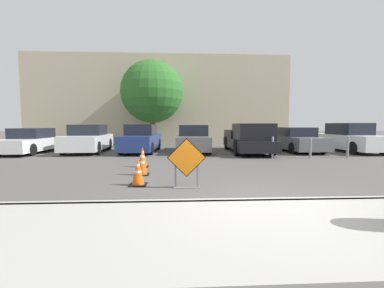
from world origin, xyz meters
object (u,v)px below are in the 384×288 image
Objects in this scene: road_closed_sign at (187,162)px; bollard_nearest at (273,147)px; traffic_cone_third at (143,157)px; parked_car_nearest at (32,141)px; parked_car_third at (141,139)px; traffic_cone_second at (142,163)px; bollard_second at (310,148)px; bollard_third at (348,146)px; parked_car_sixth at (349,139)px; parked_car_fourth at (194,139)px; parked_car_second at (88,139)px; traffic_cone_nearest at (138,172)px; parked_car_fifth at (296,140)px; pickup_truck at (249,140)px.

road_closed_sign is 6.81m from bollard_nearest.
parked_car_nearest reaches higher than traffic_cone_third.
parked_car_third is (-2.33, 8.59, 0.08)m from road_closed_sign.
traffic_cone_second is 0.86× the size of bollard_second.
parked_car_third reaches higher than traffic_cone_second.
bollard_nearest is (6.50, -3.20, -0.19)m from parked_car_third.
parked_car_sixth is at bearing 54.46° from bollard_third.
bollard_nearest is (3.48, -3.29, -0.17)m from parked_car_fourth.
parked_car_second is at bearing 121.66° from road_closed_sign.
parked_car_nearest is (-6.85, 5.19, 0.26)m from traffic_cone_third.
parked_car_fifth is at bearing 45.47° from traffic_cone_nearest.
bollard_nearest is (4.17, 5.38, -0.12)m from road_closed_sign.
parked_car_nearest is at bearing -1.39° from parked_car_fifth.
traffic_cone_nearest is 0.16× the size of parked_car_fifth.
parked_car_sixth is (6.06, 0.39, 0.02)m from pickup_truck.
traffic_cone_nearest is 7.38m from bollard_nearest.
parked_car_sixth is at bearing 35.19° from traffic_cone_nearest.
parked_car_second is at bearing 163.79° from bollard_second.
parked_car_sixth is at bearing 26.23° from bollard_nearest.
road_closed_sign reaches higher than traffic_cone_third.
traffic_cone_nearest is 8.53m from parked_car_fourth.
road_closed_sign is 0.28× the size of parked_car_fifth.
traffic_cone_third is (-0.27, 2.89, 0.03)m from traffic_cone_nearest.
bollard_third is at bearing 107.27° from parked_car_fifth.
parked_car_nearest is 1.02× the size of parked_car_third.
road_closed_sign is 1.75× the size of traffic_cone_nearest.
traffic_cone_nearest is at bearing -151.00° from bollard_third.
traffic_cone_third is 0.17× the size of parked_car_second.
parked_car_fifth is at bearing 39.86° from traffic_cone_second.
parked_car_sixth is at bearing 39.83° from road_closed_sign.
parked_car_sixth reaches higher than road_closed_sign.
parked_car_fifth is at bearing 108.77° from bollard_third.
parked_car_third is at bearing 175.49° from parked_car_second.
traffic_cone_second is at bearing 136.07° from parked_car_nearest.
parked_car_nearest is 18.13m from parked_car_sixth.
bollard_nearest is at bearing 42.75° from traffic_cone_nearest.
traffic_cone_third is at bearing 96.80° from traffic_cone_second.
parked_car_fifth is (6.04, -0.18, -0.05)m from parked_car_fourth.
bollard_third reaches higher than traffic_cone_second.
parked_car_nearest is 12.91m from bollard_nearest.
parked_car_third is at bearing 158.92° from bollard_second.
parked_car_fourth reaches higher than bollard_nearest.
parked_car_nearest is at bearing 166.20° from bollard_nearest.
traffic_cone_nearest is at bearing -145.28° from bollard_second.
parked_car_third is at bearing 105.17° from road_closed_sign.
traffic_cone_second is at bearing -146.58° from bollard_nearest.
traffic_cone_second is 7.23m from parked_car_fourth.
pickup_truck is at bearing 101.28° from bollard_nearest.
traffic_cone_nearest is 0.15× the size of parked_car_third.
bollard_third is at bearing 21.72° from traffic_cone_second.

